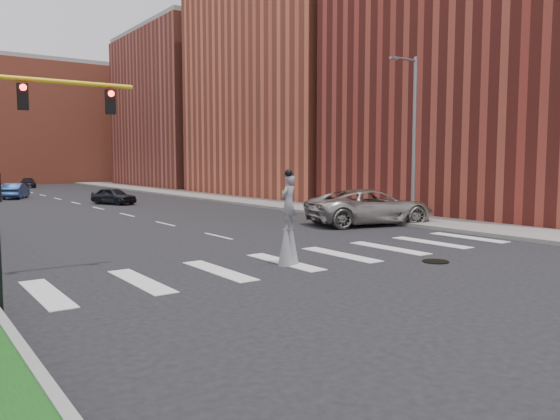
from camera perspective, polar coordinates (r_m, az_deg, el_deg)
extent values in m
plane|color=black|center=(18.87, 5.41, -5.50)|extent=(160.00, 160.00, 0.00)
cube|color=slate|center=(46.27, -3.12, 1.00)|extent=(5.00, 90.00, 0.18)
cylinder|color=black|center=(19.64, 15.95, -5.19)|extent=(0.90, 0.90, 0.04)
cube|color=maroon|center=(41.30, 22.23, 15.31)|extent=(16.00, 20.00, 22.00)
cube|color=#BB543A|center=(56.35, 2.44, 13.90)|extent=(16.00, 22.00, 24.00)
cube|color=brown|center=(76.38, -8.85, 10.05)|extent=(16.00, 22.00, 20.00)
cube|color=#BB543A|center=(93.95, -24.46, 8.12)|extent=(26.00, 14.00, 18.00)
cylinder|color=slate|center=(30.61, 13.83, 6.95)|extent=(0.20, 0.20, 9.00)
cylinder|color=slate|center=(30.45, 12.99, 15.12)|extent=(1.80, 0.12, 0.12)
cube|color=slate|center=(29.79, 11.80, 15.27)|extent=(0.50, 0.18, 0.12)
cylinder|color=gold|center=(17.57, -23.39, 12.31)|extent=(5.20, 0.14, 0.14)
cube|color=black|center=(17.40, -25.29, 10.66)|extent=(0.28, 0.18, 0.75)
cylinder|color=#FF0C0C|center=(17.33, -25.27, 11.52)|extent=(0.18, 0.06, 0.18)
cube|color=black|center=(18.02, -17.31, 10.72)|extent=(0.28, 0.18, 0.75)
cylinder|color=#FF0C0C|center=(17.95, -17.23, 11.54)|extent=(0.18, 0.06, 0.18)
cylinder|color=#362115|center=(18.44, 1.17, -3.85)|extent=(0.07, 0.07, 1.19)
cylinder|color=#362115|center=(18.17, 0.61, -3.99)|extent=(0.07, 0.07, 1.19)
cone|color=slate|center=(18.41, 1.17, -3.40)|extent=(0.52, 0.52, 1.48)
cone|color=slate|center=(18.15, 0.61, -3.52)|extent=(0.52, 0.52, 1.48)
imported|color=slate|center=(18.13, 0.90, 0.79)|extent=(0.78, 0.64, 1.83)
sphere|color=black|center=(18.08, 0.90, 3.88)|extent=(0.26, 0.26, 0.26)
cylinder|color=black|center=(18.08, 0.90, 3.72)|extent=(0.34, 0.34, 0.02)
cube|color=yellow|center=(18.17, 0.54, 2.40)|extent=(0.22, 0.05, 0.10)
imported|color=#A4A29B|center=(30.08, 9.40, 0.33)|extent=(7.57, 4.89, 1.94)
imported|color=black|center=(45.27, -17.01, 1.42)|extent=(3.06, 4.25, 1.34)
imported|color=navy|center=(55.35, -25.90, 1.81)|extent=(3.07, 4.53, 1.41)
imported|color=black|center=(76.73, -24.82, 2.59)|extent=(2.28, 4.39, 1.22)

